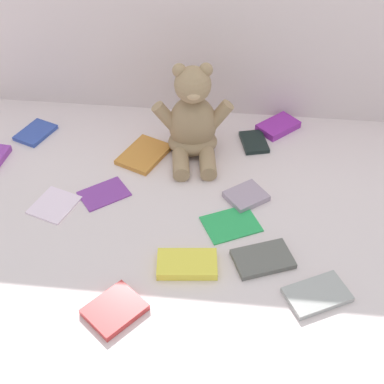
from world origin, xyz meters
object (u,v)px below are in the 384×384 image
(book_case_12, at_px, (36,133))
(book_case_10, at_px, (263,259))
(book_case_4, at_px, (115,310))
(book_case_11, at_px, (104,193))
(book_case_7, at_px, (246,196))
(book_case_3, at_px, (144,154))
(book_case_8, at_px, (254,142))
(book_case_1, at_px, (317,295))
(book_case_9, at_px, (278,126))
(book_case_6, at_px, (187,264))
(book_case_2, at_px, (231,224))
(book_case_0, at_px, (54,204))
(teddy_bear, at_px, (193,122))

(book_case_12, bearing_deg, book_case_10, -10.48)
(book_case_4, distance_m, book_case_10, 0.33)
(book_case_11, xyz_separation_m, book_case_12, (-0.25, 0.23, 0.00))
(book_case_7, height_order, book_case_12, book_case_7)
(book_case_4, height_order, book_case_12, book_case_4)
(book_case_3, relative_size, book_case_12, 1.28)
(book_case_8, bearing_deg, book_case_1, 90.67)
(book_case_4, xyz_separation_m, book_case_10, (0.29, 0.16, -0.00))
(book_case_1, bearing_deg, book_case_9, 159.34)
(book_case_3, distance_m, book_case_6, 0.40)
(book_case_2, xyz_separation_m, book_case_7, (0.03, 0.09, 0.00))
(book_case_8, bearing_deg, book_case_4, 51.03)
(book_case_1, height_order, book_case_3, same)
(book_case_0, relative_size, book_case_10, 0.83)
(book_case_2, distance_m, book_case_4, 0.34)
(teddy_bear, xyz_separation_m, book_case_9, (0.23, 0.13, -0.09))
(book_case_11, bearing_deg, book_case_10, 27.86)
(book_case_3, bearing_deg, book_case_11, -90.89)
(book_case_11, bearing_deg, book_case_0, -102.90)
(teddy_bear, height_order, book_case_8, teddy_bear)
(book_case_0, relative_size, book_case_4, 0.96)
(book_case_11, distance_m, book_case_12, 0.33)
(book_case_0, xyz_separation_m, book_case_1, (0.61, -0.20, 0.00))
(book_case_1, bearing_deg, book_case_7, -179.13)
(book_case_7, relative_size, book_case_9, 0.81)
(book_case_0, height_order, book_case_10, book_case_10)
(book_case_7, xyz_separation_m, book_case_10, (0.04, -0.20, -0.00))
(book_case_4, bearing_deg, book_case_1, -129.25)
(book_case_10, bearing_deg, book_case_0, -125.77)
(book_case_2, height_order, book_case_10, book_case_10)
(teddy_bear, height_order, book_case_0, teddy_bear)
(book_case_3, distance_m, book_case_4, 0.50)
(book_case_10, relative_size, book_case_12, 1.18)
(book_case_3, distance_m, book_case_10, 0.46)
(book_case_1, bearing_deg, book_case_8, 167.65)
(book_case_0, bearing_deg, book_case_11, 44.21)
(book_case_3, distance_m, book_case_11, 0.18)
(book_case_4, bearing_deg, book_case_8, -74.87)
(teddy_bear, bearing_deg, book_case_12, 167.48)
(book_case_8, bearing_deg, book_case_3, 1.80)
(book_case_7, distance_m, book_case_9, 0.31)
(teddy_bear, distance_m, book_case_0, 0.41)
(book_case_11, relative_size, book_case_12, 1.07)
(book_case_7, distance_m, book_case_11, 0.35)
(book_case_1, relative_size, book_case_2, 1.03)
(book_case_3, height_order, book_case_12, book_case_3)
(book_case_2, height_order, book_case_3, book_case_3)
(teddy_bear, distance_m, book_case_11, 0.29)
(book_case_8, xyz_separation_m, book_case_9, (0.07, 0.08, 0.00))
(book_case_1, bearing_deg, book_case_3, -161.85)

